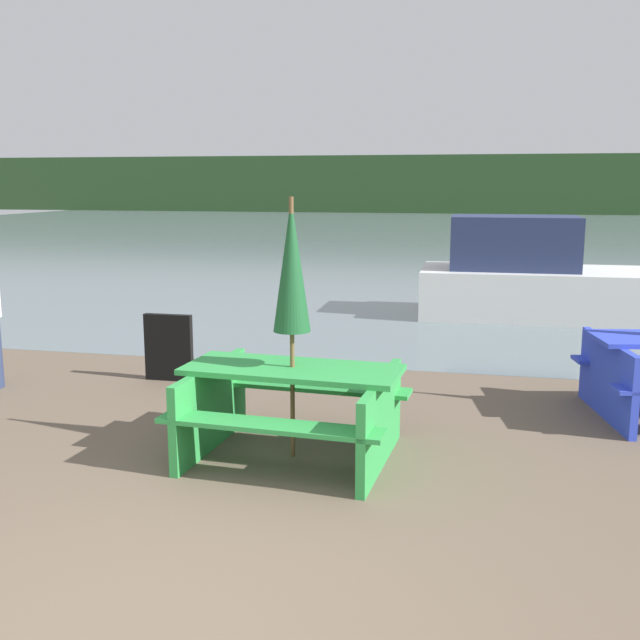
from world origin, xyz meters
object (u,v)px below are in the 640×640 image
at_px(umbrella_darkgreen, 292,267).
at_px(boat, 551,281).
at_px(signboard, 169,348).
at_px(picnic_table_green, 293,402).

xyz_separation_m(umbrella_darkgreen, boat, (2.53, 7.04, -0.95)).
xyz_separation_m(boat, signboard, (-4.47, -5.06, -0.23)).
xyz_separation_m(picnic_table_green, umbrella_darkgreen, (0.00, 0.00, 1.09)).
relative_size(umbrella_darkgreen, signboard, 2.78).
bearing_deg(picnic_table_green, umbrella_darkgreen, 90.00).
xyz_separation_m(picnic_table_green, signboard, (-1.94, 1.99, -0.08)).
distance_m(picnic_table_green, boat, 7.49).
bearing_deg(boat, signboard, -132.58).
bearing_deg(boat, umbrella_darkgreen, -110.84).
relative_size(picnic_table_green, umbrella_darkgreen, 0.86).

